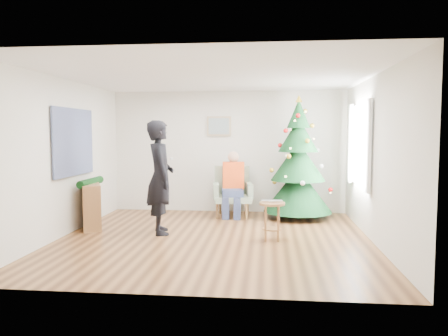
# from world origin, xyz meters

# --- Properties ---
(floor) EXTENTS (5.00, 5.00, 0.00)m
(floor) POSITION_xyz_m (0.00, 0.00, 0.00)
(floor) COLOR brown
(floor) RESTS_ON ground
(ceiling) EXTENTS (5.00, 5.00, 0.00)m
(ceiling) POSITION_xyz_m (0.00, 0.00, 2.60)
(ceiling) COLOR white
(ceiling) RESTS_ON wall_back
(wall_back) EXTENTS (5.00, 0.00, 5.00)m
(wall_back) POSITION_xyz_m (0.00, 2.50, 1.30)
(wall_back) COLOR silver
(wall_back) RESTS_ON floor
(wall_front) EXTENTS (5.00, 0.00, 5.00)m
(wall_front) POSITION_xyz_m (0.00, -2.50, 1.30)
(wall_front) COLOR silver
(wall_front) RESTS_ON floor
(wall_left) EXTENTS (0.00, 5.00, 5.00)m
(wall_left) POSITION_xyz_m (-2.50, 0.00, 1.30)
(wall_left) COLOR silver
(wall_left) RESTS_ON floor
(wall_right) EXTENTS (0.00, 5.00, 5.00)m
(wall_right) POSITION_xyz_m (2.50, 0.00, 1.30)
(wall_right) COLOR silver
(wall_right) RESTS_ON floor
(window_panel) EXTENTS (0.04, 1.30, 1.40)m
(window_panel) POSITION_xyz_m (2.47, 1.00, 1.50)
(window_panel) COLOR white
(window_panel) RESTS_ON wall_right
(curtains) EXTENTS (0.05, 1.75, 1.50)m
(curtains) POSITION_xyz_m (2.44, 1.00, 1.50)
(curtains) COLOR white
(curtains) RESTS_ON wall_right
(christmas_tree) EXTENTS (1.36, 1.36, 2.45)m
(christmas_tree) POSITION_xyz_m (1.45, 1.90, 1.11)
(christmas_tree) COLOR #3F2816
(christmas_tree) RESTS_ON floor
(stool) EXTENTS (0.41, 0.41, 0.61)m
(stool) POSITION_xyz_m (0.93, -0.01, 0.31)
(stool) COLOR brown
(stool) RESTS_ON floor
(laptop) EXTENTS (0.34, 0.23, 0.03)m
(laptop) POSITION_xyz_m (0.93, -0.01, 0.62)
(laptop) COLOR silver
(laptop) RESTS_ON stool
(armchair) EXTENTS (0.86, 0.80, 1.01)m
(armchair) POSITION_xyz_m (0.14, 1.95, 0.38)
(armchair) COLOR gray
(armchair) RESTS_ON floor
(seated_person) EXTENTS (0.47, 0.65, 1.33)m
(seated_person) POSITION_xyz_m (0.15, 1.89, 0.68)
(seated_person) COLOR navy
(seated_person) RESTS_ON armchair
(standing_man) EXTENTS (0.67, 0.81, 1.92)m
(standing_man) POSITION_xyz_m (-0.95, 0.29, 0.96)
(standing_man) COLOR black
(standing_man) RESTS_ON floor
(game_controller) EXTENTS (0.08, 0.13, 0.04)m
(game_controller) POSITION_xyz_m (-0.75, 0.26, 1.28)
(game_controller) COLOR white
(game_controller) RESTS_ON standing_man
(console) EXTENTS (0.69, 1.03, 0.80)m
(console) POSITION_xyz_m (-2.33, 0.66, 0.40)
(console) COLOR brown
(console) RESTS_ON floor
(garland) EXTENTS (0.14, 0.90, 0.14)m
(garland) POSITION_xyz_m (-2.33, 0.66, 0.82)
(garland) COLOR black
(garland) RESTS_ON console
(tapestry) EXTENTS (0.03, 1.50, 1.15)m
(tapestry) POSITION_xyz_m (-2.46, 0.30, 1.55)
(tapestry) COLOR black
(tapestry) RESTS_ON wall_left
(framed_picture) EXTENTS (0.52, 0.05, 0.42)m
(framed_picture) POSITION_xyz_m (-0.20, 2.46, 1.85)
(framed_picture) COLOR tan
(framed_picture) RESTS_ON wall_back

